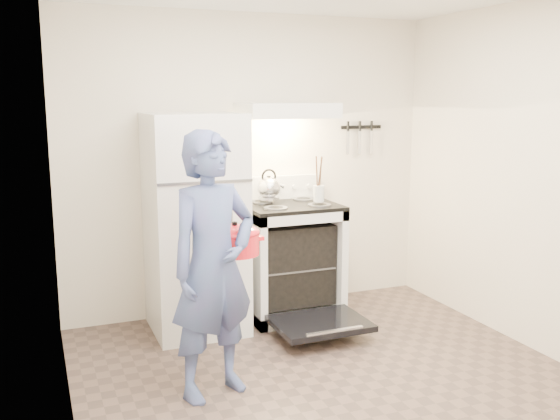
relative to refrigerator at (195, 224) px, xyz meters
The scene contains 15 objects.
floor 1.78m from the refrigerator, 68.20° to the right, with size 3.60×3.60×0.00m, color brown.
back_wall 0.79m from the refrigerator, 31.11° to the left, with size 3.20×0.02×2.50m, color beige.
refrigerator is the anchor object (origin of this frame).
stove_body 0.90m from the refrigerator, ahead, with size 0.76×0.65×0.92m, color silver.
cooktop 0.81m from the refrigerator, ahead, with size 0.76×0.65×0.03m, color black.
backsplash 0.89m from the refrigerator, 20.94° to the left, with size 0.76×0.07×0.20m, color silver.
oven_door 1.23m from the refrigerator, 35.13° to the right, with size 0.70×0.54×0.04m, color black.
oven_rack 0.91m from the refrigerator, ahead, with size 0.60×0.52×0.01m, color slate.
range_hood 1.19m from the refrigerator, ahead, with size 0.76×0.50×0.12m, color silver.
knife_strip 1.81m from the refrigerator, 11.61° to the left, with size 0.40×0.02×0.03m, color black.
pizza_stone 0.82m from the refrigerator, ahead, with size 0.33×0.33×0.02m, color #917353.
tea_kettle 0.71m from the refrigerator, 10.07° to the left, with size 0.23×0.19×0.28m, color silver, non-canonical shape.
utensil_jar 1.03m from the refrigerator, ahead, with size 0.09×0.09×0.13m, color silver.
person 1.13m from the refrigerator, 98.68° to the right, with size 0.60×0.39×1.64m, color #355178.
dutch_oven 0.91m from the refrigerator, 87.86° to the right, with size 0.38×0.31×0.25m, color red, non-canonical shape.
Camera 1 is at (-1.72, -3.19, 1.83)m, focal length 40.00 mm.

